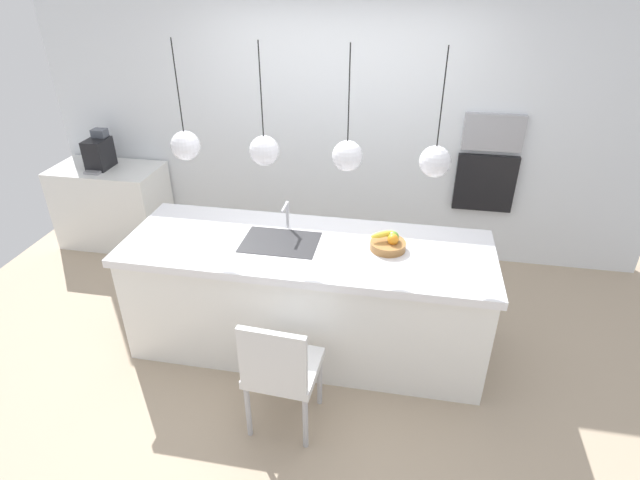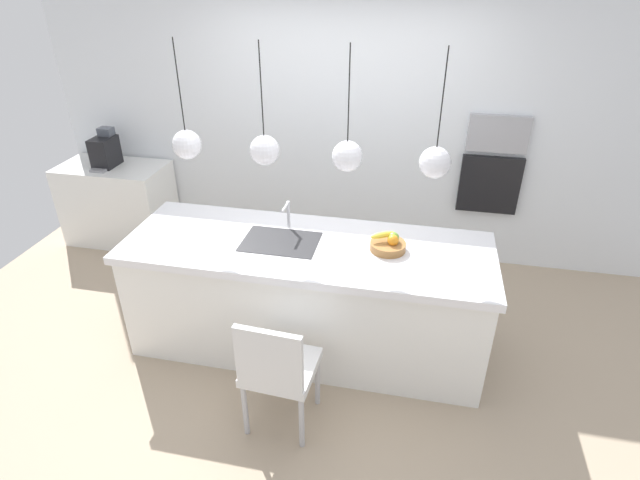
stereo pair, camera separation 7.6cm
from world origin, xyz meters
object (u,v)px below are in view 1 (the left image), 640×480
at_px(fruit_bowl, 389,243).
at_px(microwave, 494,132).
at_px(oven, 485,183).
at_px(coffee_machine, 99,153).
at_px(chair_near, 280,368).

relative_size(fruit_bowl, microwave, 0.49).
distance_m(microwave, oven, 0.50).
xyz_separation_m(coffee_machine, chair_near, (2.44, -2.15, -0.51)).
bearing_deg(chair_near, fruit_bowl, 57.29).
distance_m(fruit_bowl, microwave, 1.79).
bearing_deg(chair_near, coffee_machine, 138.65).
xyz_separation_m(oven, chair_near, (-1.41, -2.44, -0.35)).
xyz_separation_m(coffee_machine, oven, (3.85, 0.30, -0.16)).
relative_size(microwave, chair_near, 0.59).
bearing_deg(oven, microwave, 0.00).
relative_size(fruit_bowl, oven, 0.47).
bearing_deg(oven, chair_near, -120.08).
height_order(fruit_bowl, oven, oven).
bearing_deg(microwave, fruit_bowl, -118.44).
distance_m(oven, chair_near, 2.84).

